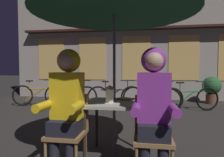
{
  "coord_description": "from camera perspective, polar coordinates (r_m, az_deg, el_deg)",
  "views": [
    {
      "loc": [
        0.36,
        -2.48,
        1.17
      ],
      "look_at": [
        0.0,
        -0.19,
        1.05
      ],
      "focal_mm": 30.94,
      "sensor_mm": 36.0,
      "label": 1
    }
  ],
  "objects": [
    {
      "name": "ground_plane",
      "position": [
        2.76,
        0.65,
        -22.19
      ],
      "size": [
        60.0,
        60.0,
        0.0
      ],
      "primitive_type": "plane",
      "color": "#2D2B28"
    },
    {
      "name": "bicycle_second",
      "position": [
        6.18,
        -11.33,
        -4.91
      ],
      "size": [
        1.64,
        0.46,
        0.84
      ],
      "color": "black",
      "rests_on": "ground_plane"
    },
    {
      "name": "person_left_hooded",
      "position": [
        2.24,
        -13.24,
        -5.5
      ],
      "size": [
        0.45,
        0.56,
        1.4
      ],
      "color": "black",
      "rests_on": "ground_plane"
    },
    {
      "name": "person_right_hooded",
      "position": [
        2.08,
        12.18,
        -6.13
      ],
      "size": [
        0.45,
        0.56,
        1.4
      ],
      "color": "black",
      "rests_on": "ground_plane"
    },
    {
      "name": "lantern",
      "position": [
        2.42,
        -0.61,
        -4.46
      ],
      "size": [
        0.11,
        0.11,
        0.23
      ],
      "color": "white",
      "rests_on": "cafe_table"
    },
    {
      "name": "bicycle_fifth",
      "position": [
        5.83,
        21.97,
        -5.52
      ],
      "size": [
        1.65,
        0.43,
        0.84
      ],
      "color": "black",
      "rests_on": "ground_plane"
    },
    {
      "name": "potted_plant",
      "position": [
        7.33,
        27.37,
        -2.43
      ],
      "size": [
        0.6,
        0.6,
        0.92
      ],
      "color": "brown",
      "rests_on": "ground_plane"
    },
    {
      "name": "book",
      "position": [
        2.72,
        3.95,
        -6.01
      ],
      "size": [
        0.24,
        0.21,
        0.02
      ],
      "primitive_type": "cube",
      "rotation": [
        0.0,
        0.0,
        -0.45
      ],
      "color": "olive",
      "rests_on": "cafe_table"
    },
    {
      "name": "bicycle_third",
      "position": [
        5.86,
        0.82,
        -5.29
      ],
      "size": [
        1.65,
        0.41,
        0.84
      ],
      "color": "black",
      "rests_on": "ground_plane"
    },
    {
      "name": "bicycle_nearest",
      "position": [
        6.62,
        -20.85,
        -4.53
      ],
      "size": [
        1.66,
        0.39,
        0.84
      ],
      "color": "black",
      "rests_on": "ground_plane"
    },
    {
      "name": "cafe_table",
      "position": [
        2.56,
        0.66,
        -9.13
      ],
      "size": [
        0.72,
        0.72,
        0.74
      ],
      "color": "#B2AD9E",
      "rests_on": "ground_plane"
    },
    {
      "name": "shopfront_building",
      "position": [
        8.11,
        7.32,
        16.45
      ],
      "size": [
        10.0,
        0.93,
        6.2
      ],
      "color": "#9E9389",
      "rests_on": "ground_plane"
    },
    {
      "name": "bicycle_fourth",
      "position": [
        5.66,
        11.36,
        -5.63
      ],
      "size": [
        1.65,
        0.41,
        0.84
      ],
      "color": "black",
      "rests_on": "ground_plane"
    },
    {
      "name": "chair_left",
      "position": [
        2.37,
        -12.61,
        -13.88
      ],
      "size": [
        0.4,
        0.4,
        0.87
      ],
      "color": "olive",
      "rests_on": "ground_plane"
    },
    {
      "name": "chair_right",
      "position": [
        2.22,
        12.0,
        -15.05
      ],
      "size": [
        0.4,
        0.4,
        0.87
      ],
      "color": "olive",
      "rests_on": "ground_plane"
    }
  ]
}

